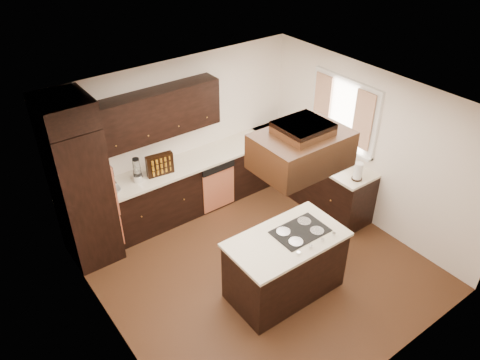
# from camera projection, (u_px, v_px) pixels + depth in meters

# --- Properties ---
(floor) EXTENTS (4.20, 4.20, 0.02)m
(floor) POSITION_uv_depth(u_px,v_px,m) (259.00, 268.00, 6.75)
(floor) COLOR brown
(floor) RESTS_ON ground
(ceiling) EXTENTS (4.20, 4.20, 0.02)m
(ceiling) POSITION_uv_depth(u_px,v_px,m) (264.00, 107.00, 5.35)
(ceiling) COLOR silver
(ceiling) RESTS_ON ground
(wall_back) EXTENTS (4.20, 0.02, 2.50)m
(wall_back) POSITION_uv_depth(u_px,v_px,m) (179.00, 135.00, 7.46)
(wall_back) COLOR white
(wall_back) RESTS_ON ground
(wall_front) EXTENTS (4.20, 0.02, 2.50)m
(wall_front) POSITION_uv_depth(u_px,v_px,m) (395.00, 296.00, 4.64)
(wall_front) COLOR white
(wall_front) RESTS_ON ground
(wall_left) EXTENTS (0.02, 4.20, 2.50)m
(wall_left) POSITION_uv_depth(u_px,v_px,m) (108.00, 265.00, 5.00)
(wall_left) COLOR white
(wall_left) RESTS_ON ground
(wall_right) EXTENTS (0.02, 4.20, 2.50)m
(wall_right) POSITION_uv_depth(u_px,v_px,m) (370.00, 148.00, 7.10)
(wall_right) COLOR white
(wall_right) RESTS_ON ground
(oven_column) EXTENTS (0.65, 0.75, 2.12)m
(oven_column) POSITION_uv_depth(u_px,v_px,m) (83.00, 195.00, 6.41)
(oven_column) COLOR black
(oven_column) RESTS_ON floor
(wall_oven_face) EXTENTS (0.05, 0.62, 0.78)m
(wall_oven_face) POSITION_uv_depth(u_px,v_px,m) (106.00, 183.00, 6.55)
(wall_oven_face) COLOR #D7754F
(wall_oven_face) RESTS_ON oven_column
(base_cabinets_back) EXTENTS (2.93, 0.60, 0.88)m
(base_cabinets_back) POSITION_uv_depth(u_px,v_px,m) (194.00, 185.00, 7.72)
(base_cabinets_back) COLOR black
(base_cabinets_back) RESTS_ON floor
(base_cabinets_right) EXTENTS (0.60, 2.40, 0.88)m
(base_cabinets_right) POSITION_uv_depth(u_px,v_px,m) (309.00, 174.00, 7.99)
(base_cabinets_right) COLOR black
(base_cabinets_right) RESTS_ON floor
(countertop_back) EXTENTS (2.93, 0.63, 0.04)m
(countertop_back) POSITION_uv_depth(u_px,v_px,m) (193.00, 162.00, 7.46)
(countertop_back) COLOR #EFE4C6
(countertop_back) RESTS_ON base_cabinets_back
(countertop_right) EXTENTS (0.63, 2.40, 0.04)m
(countertop_right) POSITION_uv_depth(u_px,v_px,m) (311.00, 151.00, 7.73)
(countertop_right) COLOR #EFE4C6
(countertop_right) RESTS_ON base_cabinets_right
(upper_cabinets) EXTENTS (2.00, 0.34, 0.72)m
(upper_cabinets) POSITION_uv_depth(u_px,v_px,m) (157.00, 114.00, 6.82)
(upper_cabinets) COLOR black
(upper_cabinets) RESTS_ON wall_back
(dishwasher_front) EXTENTS (0.60, 0.05, 0.72)m
(dishwasher_front) POSITION_uv_depth(u_px,v_px,m) (218.00, 189.00, 7.69)
(dishwasher_front) COLOR #D7754F
(dishwasher_front) RESTS_ON floor
(window_frame) EXTENTS (0.06, 1.32, 1.12)m
(window_frame) POSITION_uv_depth(u_px,v_px,m) (344.00, 113.00, 7.23)
(window_frame) COLOR white
(window_frame) RESTS_ON wall_right
(window_pane) EXTENTS (0.00, 1.20, 1.00)m
(window_pane) POSITION_uv_depth(u_px,v_px,m) (345.00, 112.00, 7.24)
(window_pane) COLOR white
(window_pane) RESTS_ON wall_right
(curtain_left) EXTENTS (0.02, 0.34, 0.90)m
(curtain_left) POSITION_uv_depth(u_px,v_px,m) (363.00, 120.00, 6.89)
(curtain_left) COLOR #FEE4C4
(curtain_left) RESTS_ON wall_right
(curtain_right) EXTENTS (0.02, 0.34, 0.90)m
(curtain_right) POSITION_uv_depth(u_px,v_px,m) (322.00, 102.00, 7.45)
(curtain_right) COLOR #FEE4C4
(curtain_right) RESTS_ON wall_right
(sink_rim) EXTENTS (0.52, 0.84, 0.01)m
(sink_rim) POSITION_uv_depth(u_px,v_px,m) (327.00, 158.00, 7.49)
(sink_rim) COLOR silver
(sink_rim) RESTS_ON countertop_right
(island) EXTENTS (1.48, 0.82, 0.88)m
(island) POSITION_uv_depth(u_px,v_px,m) (285.00, 266.00, 6.13)
(island) COLOR black
(island) RESTS_ON floor
(island_top) EXTENTS (1.53, 0.87, 0.04)m
(island_top) POSITION_uv_depth(u_px,v_px,m) (287.00, 240.00, 5.88)
(island_top) COLOR #EFE4C6
(island_top) RESTS_ON island
(cooktop) EXTENTS (0.70, 0.47, 0.01)m
(cooktop) POSITION_uv_depth(u_px,v_px,m) (300.00, 231.00, 5.97)
(cooktop) COLOR black
(cooktop) RESTS_ON island_top
(range_hood) EXTENTS (1.05, 0.72, 0.42)m
(range_hood) POSITION_uv_depth(u_px,v_px,m) (301.00, 150.00, 5.23)
(range_hood) COLOR black
(range_hood) RESTS_ON ceiling
(hood_duct) EXTENTS (0.55, 0.50, 0.13)m
(hood_duct) POSITION_uv_depth(u_px,v_px,m) (303.00, 128.00, 5.08)
(hood_duct) COLOR black
(hood_duct) RESTS_ON ceiling
(blender_base) EXTENTS (0.15, 0.15, 0.10)m
(blender_base) POSITION_uv_depth(u_px,v_px,m) (138.00, 178.00, 6.93)
(blender_base) COLOR silver
(blender_base) RESTS_ON countertop_back
(blender_pitcher) EXTENTS (0.13, 0.13, 0.26)m
(blender_pitcher) POSITION_uv_depth(u_px,v_px,m) (137.00, 168.00, 6.83)
(blender_pitcher) COLOR silver
(blender_pitcher) RESTS_ON blender_base
(spice_rack) EXTENTS (0.42, 0.15, 0.34)m
(spice_rack) POSITION_uv_depth(u_px,v_px,m) (160.00, 165.00, 7.01)
(spice_rack) COLOR black
(spice_rack) RESTS_ON countertop_back
(mixing_bowl) EXTENTS (0.28, 0.28, 0.06)m
(mixing_bowl) POSITION_uv_depth(u_px,v_px,m) (112.00, 190.00, 6.69)
(mixing_bowl) COLOR white
(mixing_bowl) RESTS_ON countertop_back
(soap_bottle) EXTENTS (0.08, 0.08, 0.17)m
(soap_bottle) POSITION_uv_depth(u_px,v_px,m) (307.00, 142.00, 7.77)
(soap_bottle) COLOR white
(soap_bottle) RESTS_ON countertop_right
(paper_towel) EXTENTS (0.17, 0.17, 0.28)m
(paper_towel) POSITION_uv_depth(u_px,v_px,m) (358.00, 171.00, 6.91)
(paper_towel) COLOR white
(paper_towel) RESTS_ON countertop_right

